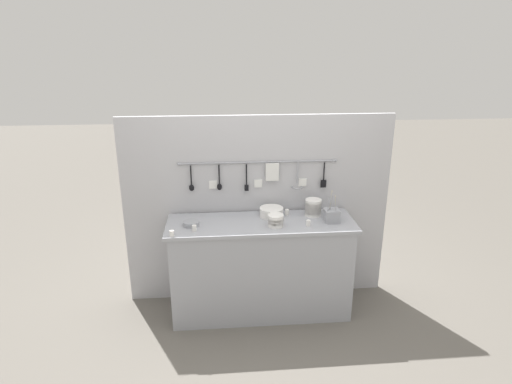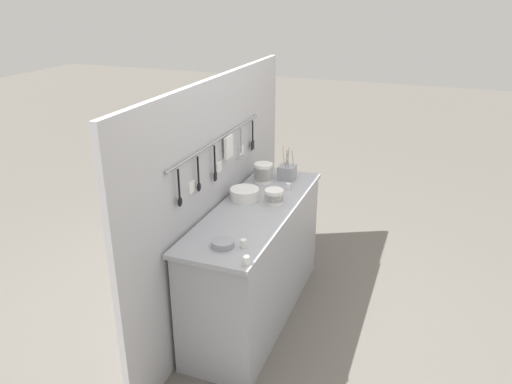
{
  "view_description": "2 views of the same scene",
  "coord_description": "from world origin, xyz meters",
  "px_view_note": "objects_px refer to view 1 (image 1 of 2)",
  "views": [
    {
      "loc": [
        -0.33,
        -3.31,
        2.27
      ],
      "look_at": [
        -0.04,
        0.03,
        1.12
      ],
      "focal_mm": 30.0,
      "sensor_mm": 36.0,
      "label": 1
    },
    {
      "loc": [
        -2.89,
        -1.1,
        2.26
      ],
      "look_at": [
        -0.07,
        -0.03,
        1.01
      ],
      "focal_mm": 35.0,
      "sensor_mm": 36.0,
      "label": 2
    }
  ],
  "objects_px": {
    "cup_back_left": "(172,233)",
    "cup_beside_plates": "(308,223)",
    "bowl_stack_back_corner": "(313,207)",
    "cup_edge_far": "(194,228)",
    "cutlery_caddy": "(332,215)",
    "steel_mixing_bowl": "(191,223)",
    "plate_stack": "(271,212)",
    "cup_by_caddy": "(287,212)",
    "bowl_stack_short_front": "(276,220)"
  },
  "relations": [
    {
      "from": "bowl_stack_short_front",
      "to": "cup_by_caddy",
      "type": "xyz_separation_m",
      "value": [
        0.13,
        0.24,
        -0.03
      ]
    },
    {
      "from": "cutlery_caddy",
      "to": "cup_back_left",
      "type": "bearing_deg",
      "value": -172.04
    },
    {
      "from": "plate_stack",
      "to": "cup_beside_plates",
      "type": "height_order",
      "value": "plate_stack"
    },
    {
      "from": "bowl_stack_back_corner",
      "to": "plate_stack",
      "type": "distance_m",
      "value": 0.37
    },
    {
      "from": "steel_mixing_bowl",
      "to": "cup_by_caddy",
      "type": "xyz_separation_m",
      "value": [
        0.83,
        0.17,
        0.01
      ]
    },
    {
      "from": "bowl_stack_back_corner",
      "to": "cup_edge_far",
      "type": "distance_m",
      "value": 1.05
    },
    {
      "from": "bowl_stack_short_front",
      "to": "cutlery_caddy",
      "type": "xyz_separation_m",
      "value": [
        0.48,
        0.06,
        0.01
      ]
    },
    {
      "from": "bowl_stack_short_front",
      "to": "plate_stack",
      "type": "xyz_separation_m",
      "value": [
        -0.01,
        0.22,
        -0.01
      ]
    },
    {
      "from": "bowl_stack_back_corner",
      "to": "cup_beside_plates",
      "type": "xyz_separation_m",
      "value": [
        -0.09,
        -0.23,
        -0.05
      ]
    },
    {
      "from": "steel_mixing_bowl",
      "to": "cutlery_caddy",
      "type": "relative_size",
      "value": 0.5
    },
    {
      "from": "cup_edge_far",
      "to": "cup_beside_plates",
      "type": "distance_m",
      "value": 0.93
    },
    {
      "from": "plate_stack",
      "to": "cutlery_caddy",
      "type": "bearing_deg",
      "value": -17.91
    },
    {
      "from": "cup_by_caddy",
      "to": "cutlery_caddy",
      "type": "bearing_deg",
      "value": -27.45
    },
    {
      "from": "cutlery_caddy",
      "to": "cup_back_left",
      "type": "height_order",
      "value": "cutlery_caddy"
    },
    {
      "from": "cup_edge_far",
      "to": "cutlery_caddy",
      "type": "bearing_deg",
      "value": 4.94
    },
    {
      "from": "cutlery_caddy",
      "to": "cup_back_left",
      "type": "xyz_separation_m",
      "value": [
        -1.32,
        -0.18,
        -0.03
      ]
    },
    {
      "from": "bowl_stack_back_corner",
      "to": "bowl_stack_short_front",
      "type": "bearing_deg",
      "value": -149.81
    },
    {
      "from": "plate_stack",
      "to": "cutlery_caddy",
      "type": "relative_size",
      "value": 0.78
    },
    {
      "from": "cutlery_caddy",
      "to": "cup_by_caddy",
      "type": "relative_size",
      "value": 5.42
    },
    {
      "from": "cup_edge_far",
      "to": "cup_back_left",
      "type": "xyz_separation_m",
      "value": [
        -0.17,
        -0.08,
        0.0
      ]
    },
    {
      "from": "steel_mixing_bowl",
      "to": "cup_by_caddy",
      "type": "height_order",
      "value": "cup_by_caddy"
    },
    {
      "from": "cup_back_left",
      "to": "cup_beside_plates",
      "type": "xyz_separation_m",
      "value": [
        1.1,
        0.11,
        0.0
      ]
    },
    {
      "from": "bowl_stack_short_front",
      "to": "steel_mixing_bowl",
      "type": "bearing_deg",
      "value": 173.95
    },
    {
      "from": "bowl_stack_back_corner",
      "to": "cup_by_caddy",
      "type": "xyz_separation_m",
      "value": [
        -0.22,
        0.03,
        -0.05
      ]
    },
    {
      "from": "bowl_stack_short_front",
      "to": "steel_mixing_bowl",
      "type": "height_order",
      "value": "bowl_stack_short_front"
    },
    {
      "from": "bowl_stack_back_corner",
      "to": "cutlery_caddy",
      "type": "height_order",
      "value": "cutlery_caddy"
    },
    {
      "from": "cup_by_caddy",
      "to": "cup_edge_far",
      "type": "bearing_deg",
      "value": -160.55
    },
    {
      "from": "bowl_stack_back_corner",
      "to": "cup_back_left",
      "type": "height_order",
      "value": "bowl_stack_back_corner"
    },
    {
      "from": "bowl_stack_short_front",
      "to": "cup_beside_plates",
      "type": "relative_size",
      "value": 2.67
    },
    {
      "from": "bowl_stack_short_front",
      "to": "steel_mixing_bowl",
      "type": "xyz_separation_m",
      "value": [
        -0.7,
        0.07,
        -0.03
      ]
    },
    {
      "from": "plate_stack",
      "to": "cup_edge_far",
      "type": "bearing_deg",
      "value": -158.48
    },
    {
      "from": "steel_mixing_bowl",
      "to": "plate_stack",
      "type": "bearing_deg",
      "value": 11.75
    },
    {
      "from": "plate_stack",
      "to": "cup_beside_plates",
      "type": "relative_size",
      "value": 4.22
    },
    {
      "from": "bowl_stack_back_corner",
      "to": "cup_edge_far",
      "type": "bearing_deg",
      "value": -166.26
    },
    {
      "from": "plate_stack",
      "to": "cup_edge_far",
      "type": "height_order",
      "value": "plate_stack"
    },
    {
      "from": "plate_stack",
      "to": "cup_back_left",
      "type": "distance_m",
      "value": 0.89
    },
    {
      "from": "cup_beside_plates",
      "to": "steel_mixing_bowl",
      "type": "bearing_deg",
      "value": 174.63
    },
    {
      "from": "cutlery_caddy",
      "to": "cup_beside_plates",
      "type": "xyz_separation_m",
      "value": [
        -0.21,
        -0.07,
        -0.03
      ]
    },
    {
      "from": "bowl_stack_back_corner",
      "to": "cup_by_caddy",
      "type": "distance_m",
      "value": 0.23
    },
    {
      "from": "cup_back_left",
      "to": "cup_beside_plates",
      "type": "relative_size",
      "value": 1.0
    },
    {
      "from": "plate_stack",
      "to": "cutlery_caddy",
      "type": "xyz_separation_m",
      "value": [
        0.49,
        -0.16,
        0.02
      ]
    },
    {
      "from": "bowl_stack_back_corner",
      "to": "plate_stack",
      "type": "relative_size",
      "value": 0.71
    },
    {
      "from": "cutlery_caddy",
      "to": "cup_edge_far",
      "type": "xyz_separation_m",
      "value": [
        -1.15,
        -0.1,
        -0.03
      ]
    },
    {
      "from": "cutlery_caddy",
      "to": "steel_mixing_bowl",
      "type": "bearing_deg",
      "value": 179.23
    },
    {
      "from": "cup_edge_far",
      "to": "steel_mixing_bowl",
      "type": "bearing_deg",
      "value": 106.1
    },
    {
      "from": "cup_back_left",
      "to": "cup_by_caddy",
      "type": "relative_size",
      "value": 1.0
    },
    {
      "from": "cup_back_left",
      "to": "cup_by_caddy",
      "type": "distance_m",
      "value": 1.03
    },
    {
      "from": "cup_edge_far",
      "to": "cup_beside_plates",
      "type": "height_order",
      "value": "same"
    },
    {
      "from": "steel_mixing_bowl",
      "to": "cup_back_left",
      "type": "xyz_separation_m",
      "value": [
        -0.14,
        -0.2,
        0.01
      ]
    },
    {
      "from": "bowl_stack_back_corner",
      "to": "bowl_stack_short_front",
      "type": "height_order",
      "value": "bowl_stack_back_corner"
    }
  ]
}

